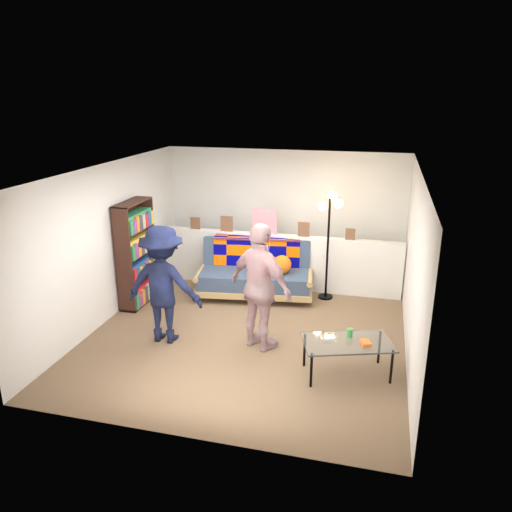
{
  "coord_description": "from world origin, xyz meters",
  "views": [
    {
      "loc": [
        1.77,
        -6.5,
        3.44
      ],
      "look_at": [
        0.0,
        0.4,
        1.05
      ],
      "focal_mm": 35.0,
      "sensor_mm": 36.0,
      "label": 1
    }
  ],
  "objects_px": {
    "futon_sofa": "(256,273)",
    "person_left": "(163,285)",
    "bookshelf": "(136,257)",
    "person_right": "(261,288)",
    "coffee_table": "(348,344)",
    "floor_lamp": "(330,225)"
  },
  "relations": [
    {
      "from": "floor_lamp",
      "to": "coffee_table",
      "type": "bearing_deg",
      "value": -77.36
    },
    {
      "from": "futon_sofa",
      "to": "floor_lamp",
      "type": "distance_m",
      "value": 1.52
    },
    {
      "from": "futon_sofa",
      "to": "person_right",
      "type": "distance_m",
      "value": 1.95
    },
    {
      "from": "futon_sofa",
      "to": "person_left",
      "type": "bearing_deg",
      "value": -113.88
    },
    {
      "from": "person_left",
      "to": "floor_lamp",
      "type": "bearing_deg",
      "value": -134.74
    },
    {
      "from": "futon_sofa",
      "to": "floor_lamp",
      "type": "xyz_separation_m",
      "value": [
        1.21,
        0.2,
        0.9
      ]
    },
    {
      "from": "floor_lamp",
      "to": "person_right",
      "type": "height_order",
      "value": "floor_lamp"
    },
    {
      "from": "bookshelf",
      "to": "person_left",
      "type": "height_order",
      "value": "bookshelf"
    },
    {
      "from": "floor_lamp",
      "to": "person_left",
      "type": "height_order",
      "value": "floor_lamp"
    },
    {
      "from": "person_left",
      "to": "person_right",
      "type": "bearing_deg",
      "value": -175.88
    },
    {
      "from": "bookshelf",
      "to": "floor_lamp",
      "type": "height_order",
      "value": "floor_lamp"
    },
    {
      "from": "coffee_table",
      "to": "person_left",
      "type": "xyz_separation_m",
      "value": [
        -2.6,
        0.31,
        0.42
      ]
    },
    {
      "from": "futon_sofa",
      "to": "person_left",
      "type": "height_order",
      "value": "person_left"
    },
    {
      "from": "futon_sofa",
      "to": "person_right",
      "type": "relative_size",
      "value": 1.17
    },
    {
      "from": "futon_sofa",
      "to": "person_left",
      "type": "relative_size",
      "value": 1.24
    },
    {
      "from": "futon_sofa",
      "to": "person_left",
      "type": "xyz_separation_m",
      "value": [
        -0.85,
        -1.92,
        0.45
      ]
    },
    {
      "from": "person_left",
      "to": "person_right",
      "type": "xyz_separation_m",
      "value": [
        1.38,
        0.11,
        0.05
      ]
    },
    {
      "from": "futon_sofa",
      "to": "person_right",
      "type": "height_order",
      "value": "person_right"
    },
    {
      "from": "coffee_table",
      "to": "floor_lamp",
      "type": "relative_size",
      "value": 0.67
    },
    {
      "from": "coffee_table",
      "to": "floor_lamp",
      "type": "xyz_separation_m",
      "value": [
        -0.54,
        2.42,
        0.87
      ]
    },
    {
      "from": "bookshelf",
      "to": "person_right",
      "type": "xyz_separation_m",
      "value": [
        2.36,
        -0.99,
        0.08
      ]
    },
    {
      "from": "coffee_table",
      "to": "person_right",
      "type": "relative_size",
      "value": 0.69
    }
  ]
}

